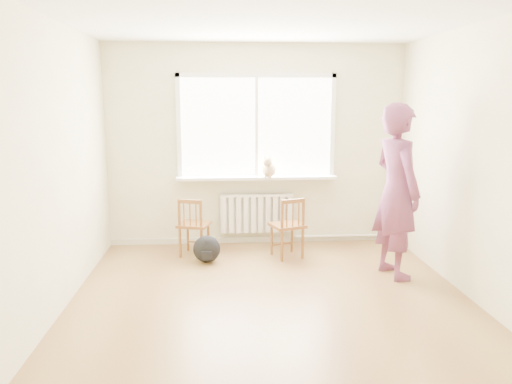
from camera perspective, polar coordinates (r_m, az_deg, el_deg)
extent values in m
plane|color=olive|center=(4.92, 1.97, -13.11)|extent=(4.50, 4.50, 0.00)
plane|color=white|center=(4.56, 2.20, 19.71)|extent=(4.50, 4.50, 0.00)
cube|color=beige|center=(6.77, 0.03, 5.31)|extent=(4.00, 0.01, 2.70)
cube|color=white|center=(6.73, 0.04, 7.41)|extent=(2.00, 0.02, 1.30)
cube|color=white|center=(6.71, 0.06, 13.21)|extent=(2.12, 0.05, 0.06)
cube|color=white|center=(6.72, -8.81, 7.28)|extent=(0.06, 0.05, 1.42)
cube|color=white|center=(6.87, 8.73, 7.35)|extent=(0.06, 0.05, 1.42)
cube|color=white|center=(6.71, 0.05, 7.40)|extent=(0.04, 0.05, 1.30)
cube|color=white|center=(6.72, 0.10, 1.65)|extent=(2.15, 0.22, 0.04)
cube|color=white|center=(6.87, 0.06, -2.43)|extent=(1.00, 0.02, 0.55)
cube|color=white|center=(6.82, 0.09, -2.53)|extent=(1.00, 0.10, 0.51)
cube|color=white|center=(6.77, 0.09, -0.39)|extent=(1.00, 0.12, 0.03)
cylinder|color=silver|center=(7.15, 10.15, -4.95)|extent=(1.40, 0.04, 0.04)
cube|color=beige|center=(7.00, 0.04, -5.44)|extent=(4.00, 0.03, 0.08)
cube|color=brown|center=(6.42, -7.09, -3.71)|extent=(0.46, 0.45, 0.04)
cylinder|color=brown|center=(6.55, -5.46, -5.18)|extent=(0.03, 0.03, 0.40)
cylinder|color=brown|center=(6.64, -7.80, -5.01)|extent=(0.03, 0.03, 0.40)
cylinder|color=brown|center=(6.29, -6.25, -5.86)|extent=(0.03, 0.03, 0.40)
cylinder|color=brown|center=(6.39, -8.68, -5.67)|extent=(0.03, 0.03, 0.40)
cylinder|color=brown|center=(6.25, -6.29, -4.30)|extent=(0.04, 0.04, 0.75)
cylinder|color=brown|center=(6.34, -8.72, -4.13)|extent=(0.04, 0.04, 0.75)
cube|color=brown|center=(6.21, -7.59, -1.09)|extent=(0.30, 0.12, 0.05)
cylinder|color=brown|center=(6.22, -6.86, -2.57)|extent=(0.02, 0.02, 0.30)
cylinder|color=brown|center=(6.25, -7.56, -2.53)|extent=(0.02, 0.02, 0.30)
cylinder|color=brown|center=(6.27, -8.24, -2.49)|extent=(0.02, 0.02, 0.30)
cube|color=brown|center=(6.30, 3.59, -3.82)|extent=(0.48, 0.47, 0.04)
cylinder|color=brown|center=(6.54, 4.12, -5.13)|extent=(0.03, 0.03, 0.41)
cylinder|color=brown|center=(6.41, 1.80, -5.43)|extent=(0.03, 0.03, 0.41)
cylinder|color=brown|center=(6.29, 5.37, -5.79)|extent=(0.03, 0.03, 0.41)
cylinder|color=brown|center=(6.16, 2.98, -6.11)|extent=(0.03, 0.03, 0.41)
cylinder|color=brown|center=(6.25, 5.40, -4.18)|extent=(0.04, 0.04, 0.78)
cylinder|color=brown|center=(6.11, 3.00, -4.48)|extent=(0.04, 0.04, 0.78)
cube|color=brown|center=(6.09, 4.26, -1.05)|extent=(0.31, 0.14, 0.05)
cylinder|color=brown|center=(6.17, 4.91, -2.48)|extent=(0.02, 0.02, 0.31)
cylinder|color=brown|center=(6.13, 4.23, -2.56)|extent=(0.02, 0.02, 0.31)
cylinder|color=brown|center=(6.09, 3.55, -2.63)|extent=(0.02, 0.02, 0.31)
imported|color=#C04047|center=(5.73, 15.78, 0.07)|extent=(0.61, 0.79, 1.94)
ellipsoid|color=beige|center=(6.64, 1.47, 2.66)|extent=(0.25, 0.33, 0.21)
sphere|color=beige|center=(6.49, 1.32, 3.44)|extent=(0.12, 0.12, 0.12)
cone|color=beige|center=(6.49, 1.04, 3.97)|extent=(0.04, 0.04, 0.05)
cone|color=beige|center=(6.48, 1.61, 3.96)|extent=(0.04, 0.04, 0.05)
cylinder|color=beige|center=(6.80, 1.62, 2.30)|extent=(0.07, 0.20, 0.03)
cylinder|color=beige|center=(6.55, 1.07, 2.07)|extent=(0.03, 0.03, 0.11)
cylinder|color=beige|center=(6.54, 1.64, 2.06)|extent=(0.03, 0.03, 0.11)
ellipsoid|color=black|center=(6.17, -5.65, -6.50)|extent=(0.37, 0.30, 0.33)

